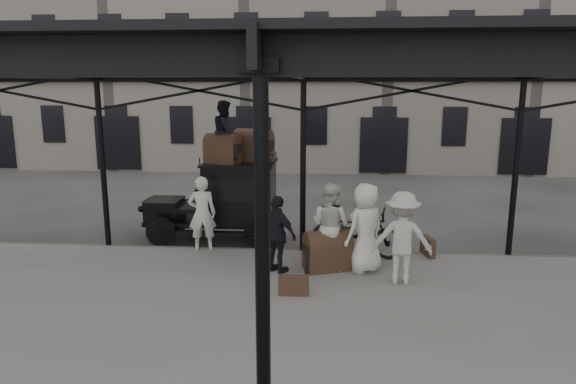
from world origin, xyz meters
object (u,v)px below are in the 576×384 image
object	(u,v)px
bicycle	(357,233)
porter_left	(202,214)
porter_official	(278,234)
taxi	(229,197)
steamer_trunk_roof_near	(223,151)
steamer_trunk_platform	(327,253)

from	to	relation	value
bicycle	porter_left	bearing A→B (deg)	97.75
porter_official	porter_left	bearing A→B (deg)	2.25
taxi	bicycle	size ratio (longest dim) A/B	1.63
taxi	steamer_trunk_roof_near	distance (m)	1.32
porter_official	steamer_trunk_roof_near	xyz separation A→B (m)	(-1.68, 2.47, 1.50)
porter_left	steamer_trunk_platform	bearing A→B (deg)	149.86
steamer_trunk_roof_near	steamer_trunk_platform	xyz separation A→B (m)	(2.76, -2.19, -1.98)
porter_official	steamer_trunk_roof_near	size ratio (longest dim) A/B	1.95
porter_left	porter_official	xyz separation A→B (m)	(2.01, -1.40, -0.08)
porter_left	steamer_trunk_platform	size ratio (longest dim) A/B	1.85
porter_left	bicycle	world-z (taller)	porter_left
porter_official	bicycle	bearing A→B (deg)	-109.02
taxi	bicycle	distance (m)	3.73
steamer_trunk_roof_near	bicycle	bearing A→B (deg)	-3.78
taxi	steamer_trunk_platform	world-z (taller)	taxi
bicycle	steamer_trunk_roof_near	size ratio (longest dim) A/B	2.56
taxi	porter_left	bearing A→B (deg)	-107.34
bicycle	steamer_trunk_platform	world-z (taller)	bicycle
taxi	porter_left	size ratio (longest dim) A/B	1.96
porter_left	bicycle	bearing A→B (deg)	166.69
porter_left	steamer_trunk_platform	world-z (taller)	porter_left
taxi	steamer_trunk_roof_near	xyz separation A→B (m)	(-0.08, -0.25, 1.30)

